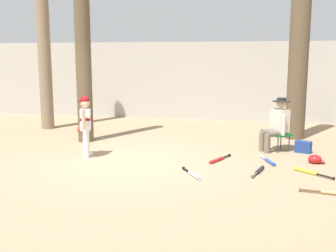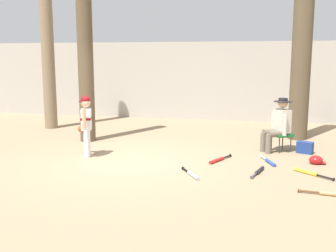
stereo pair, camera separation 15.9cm
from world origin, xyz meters
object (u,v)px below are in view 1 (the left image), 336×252
tree_behind_spectator (299,53)px  bat_aluminum_silver (193,174)px  tree_far_left (43,34)px  bat_blue_youth (269,161)px  young_ballplayer (85,122)px  folding_stool (280,135)px  seated_spectator (277,123)px  bat_wood_tan (333,193)px  tree_near_player (83,42)px  bat_red_barrel (218,160)px  bat_black_composite (259,171)px  handbag_beside_stool (303,147)px  bat_yellow_trainer (308,172)px  batting_helmet_red (315,159)px

tree_behind_spectator → bat_aluminum_silver: size_ratio=8.18×
tree_far_left → bat_blue_youth: 7.36m
young_ballplayer → folding_stool: young_ballplayer is taller
seated_spectator → bat_wood_tan: seated_spectator is taller
folding_stool → tree_far_left: size_ratio=0.09×
tree_near_player → bat_red_barrel: (3.43, -1.32, -2.43)m
tree_far_left → bat_black_composite: 7.51m
handbag_beside_stool → bat_red_barrel: handbag_beside_stool is taller
bat_yellow_trainer → tree_near_player: bearing=160.0°
tree_near_player → bat_blue_youth: size_ratio=7.56×
bat_yellow_trainer → bat_red_barrel: 1.78m
tree_near_player → folding_stool: 5.15m
tree_near_player → bat_blue_youth: (4.44, -1.23, -2.43)m
tree_behind_spectator → bat_red_barrel: tree_behind_spectator is taller
bat_black_composite → bat_wood_tan: same height
bat_black_composite → tree_near_player: bearing=155.1°
seated_spectator → tree_far_left: size_ratio=0.20×
seated_spectator → batting_helmet_red: (0.72, -0.94, -0.56)m
handbag_beside_stool → bat_yellow_trainer: (-0.10, -1.68, -0.10)m
bat_yellow_trainer → bat_blue_youth: bearing=137.0°
tree_near_player → folding_stool: (4.71, -0.08, -2.10)m
folding_stool → bat_red_barrel: (-1.28, -1.23, -0.33)m
seated_spectator → handbag_beside_stool: size_ratio=3.53×
bat_yellow_trainer → bat_wood_tan: 1.16m
handbag_beside_stool → batting_helmet_red: size_ratio=1.07×
bat_black_composite → bat_red_barrel: bearing=141.1°
bat_wood_tan → young_ballplayer: bearing=162.4°
bat_aluminum_silver → bat_yellow_trainer: bearing=16.2°
bat_wood_tan → bat_black_composite: bearing=136.8°
bat_black_composite → bat_yellow_trainer: size_ratio=1.08×
tree_behind_spectator → bat_blue_youth: tree_behind_spectator is taller
bat_blue_youth → bat_black_composite: size_ratio=1.04×
folding_stool → bat_aluminum_silver: bearing=-124.4°
tree_near_player → batting_helmet_red: size_ratio=17.45×
bat_aluminum_silver → bat_blue_youth: bearing=42.1°
bat_black_composite → batting_helmet_red: size_ratio=2.22×
bat_red_barrel → tree_near_player: bearing=159.0°
handbag_beside_stool → young_ballplayer: bearing=-163.8°
seated_spectator → bat_wood_tan: 3.01m
tree_far_left → bat_wood_tan: tree_far_left is taller
tree_behind_spectator → tree_near_player: bearing=-164.1°
bat_blue_youth → bat_wood_tan: (0.90, -1.77, 0.00)m
tree_behind_spectator → folding_stool: (-0.47, -1.56, -1.84)m
bat_black_composite → bat_red_barrel: (-0.81, 0.65, -0.00)m
folding_stool → batting_helmet_red: 1.21m
handbag_beside_stool → tree_far_left: bearing=166.6°
bat_blue_youth → batting_helmet_red: size_ratio=2.31×
tree_behind_spectator → bat_black_composite: 4.18m
bat_red_barrel → batting_helmet_red: bearing=7.1°
bat_blue_youth → bat_red_barrel: 1.01m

